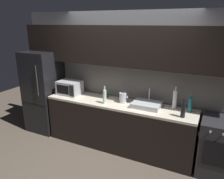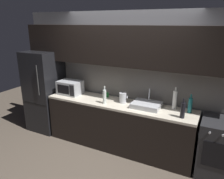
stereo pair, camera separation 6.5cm
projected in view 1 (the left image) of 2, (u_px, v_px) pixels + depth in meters
ground_plane at (94, 174)px, 3.43m from camera, size 10.00×10.00×0.00m
back_wall at (125, 65)px, 3.99m from camera, size 4.51×0.44×2.50m
counter_run at (118, 125)px, 4.06m from camera, size 2.77×0.60×0.90m
refrigerator at (44, 91)px, 4.68m from camera, size 0.68×0.69×1.73m
oven_range at (220, 147)px, 3.34m from camera, size 0.60×0.62×0.90m
microwave at (70, 88)px, 4.36m from camera, size 0.46×0.35×0.27m
sink_basin at (147, 105)px, 3.72m from camera, size 0.48×0.38×0.30m
kettle at (123, 98)px, 3.91m from camera, size 0.17×0.13×0.21m
wine_bottle_white at (175, 99)px, 3.63m from camera, size 0.07×0.07×0.38m
wine_bottle_teal at (190, 105)px, 3.49m from camera, size 0.07×0.07×0.31m
wine_bottle_dark at (183, 110)px, 3.29m from camera, size 0.07×0.07×0.31m
wine_bottle_clear at (105, 96)px, 3.85m from camera, size 0.06×0.06×0.32m
mug_green at (107, 95)px, 4.22m from camera, size 0.07×0.07×0.09m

